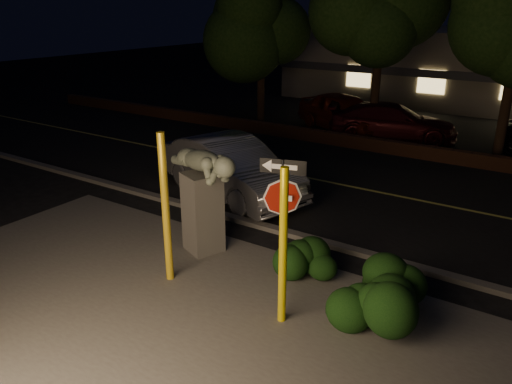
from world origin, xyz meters
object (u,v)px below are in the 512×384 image
signpost (282,198)px  silver_sedan (231,168)px  parked_car_red (344,112)px  yellow_pole_left (166,210)px  yellow_pole_right (283,248)px  sculpture (203,188)px  parked_car_darkred (392,122)px

signpost → silver_sedan: 5.31m
parked_car_red → yellow_pole_left: bearing=-143.3°
yellow_pole_left → yellow_pole_right: 2.67m
yellow_pole_left → sculpture: yellow_pole_left is taller
silver_sedan → parked_car_darkred: (1.76, 8.97, -0.09)m
signpost → yellow_pole_right: bearing=-75.8°
sculpture → parked_car_red: sculpture is taller
yellow_pole_right → parked_car_red: 14.86m
parked_car_darkred → parked_car_red: bearing=64.1°
yellow_pole_right → sculpture: (-2.86, 1.37, 0.09)m
sculpture → silver_sedan: sculpture is taller
yellow_pole_right → silver_sedan: bearing=134.1°
yellow_pole_right → sculpture: yellow_pole_right is taller
silver_sedan → parked_car_red: size_ratio=1.05×
silver_sedan → sculpture: bearing=-134.8°
yellow_pole_right → parked_car_darkred: bearing=101.4°
yellow_pole_left → parked_car_darkred: bearing=90.3°
sculpture → signpost: bearing=15.0°
signpost → silver_sedan: signpost is taller
yellow_pole_right → parked_car_darkred: 13.90m
yellow_pole_left → signpost: yellow_pole_left is taller
yellow_pole_left → parked_car_red: 14.19m
yellow_pole_right → signpost: 1.36m
parked_car_red → parked_car_darkred: bearing=-71.4°
yellow_pole_left → silver_sedan: (-1.83, 4.65, -0.71)m
yellow_pole_right → signpost: (-0.68, 1.10, 0.42)m
yellow_pole_left → parked_car_darkred: size_ratio=0.60×
parked_car_red → parked_car_darkred: size_ratio=0.95×
signpost → parked_car_darkred: signpost is taller
yellow_pole_left → signpost: bearing=29.1°
yellow_pole_left → signpost: size_ratio=1.18×
yellow_pole_left → sculpture: size_ratio=1.25×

